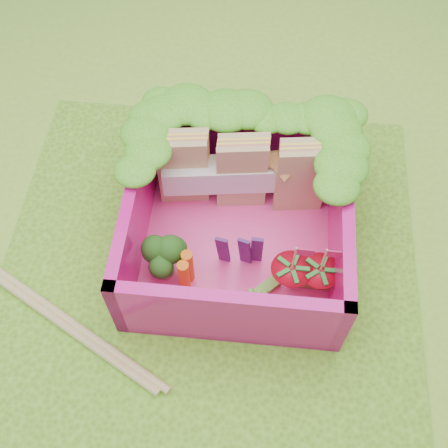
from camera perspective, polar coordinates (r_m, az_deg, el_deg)
ground at (r=3.58m, az=-1.54°, el=-4.27°), size 14.00×14.00×0.00m
placemat at (r=3.57m, az=-1.54°, el=-4.16°), size 2.60×2.60×0.03m
bento_floor at (r=3.60m, az=1.30°, el=-2.01°), size 1.30×1.30×0.05m
bento_box at (r=3.39m, az=1.38°, el=0.11°), size 1.30×1.30×0.55m
lettuce_ruffle at (r=3.42m, az=2.20°, el=10.05°), size 1.43×0.83×0.11m
sandwich_stack at (r=3.55m, az=1.98°, el=5.34°), size 1.07×0.30×0.56m
broccoli at (r=3.33m, az=-6.33°, el=-3.28°), size 0.34×0.34×0.27m
carrot_sticks at (r=3.32m, az=-3.87°, el=-4.84°), size 0.08×0.14×0.29m
purple_wedges at (r=3.33m, az=1.80°, el=-2.67°), size 0.27×0.05×0.38m
strawberry_left at (r=3.33m, az=6.72°, el=-5.43°), size 0.24×0.24×0.48m
strawberry_right at (r=3.35m, az=9.52°, el=-5.55°), size 0.24×0.24×0.48m
snap_peas at (r=3.42m, az=6.38°, el=-6.53°), size 0.64×0.29×0.05m
chopsticks at (r=3.66m, az=-19.87°, el=-6.45°), size 2.00×1.10×0.05m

